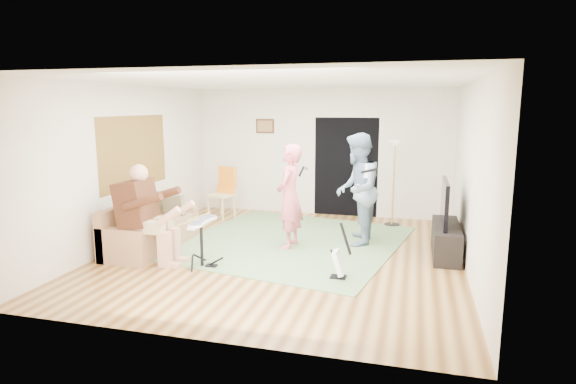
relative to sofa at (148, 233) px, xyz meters
The scene contains 19 objects.
floor 2.31m from the sofa, ahead, with size 6.00×6.00×0.00m, color brown.
walls 2.55m from the sofa, ahead, with size 5.50×6.00×2.70m, color silver, non-canonical shape.
ceiling 3.35m from the sofa, ahead, with size 6.00×6.00×0.00m, color white.
window_blinds 1.44m from the sofa, 135.05° to the left, with size 2.05×2.05×0.00m, color olive.
doorway 4.38m from the sofa, 48.87° to the left, with size 2.10×2.10×0.00m, color black.
picture_frame 3.78m from the sofa, 72.31° to the left, with size 0.42×0.03×0.32m, color #3F2314.
area_rug 2.42m from the sofa, 23.07° to the left, with size 3.58×3.78×0.02m, color #5A7D4C.
sofa is the anchor object (origin of this frame).
drummer 0.84m from the sofa, 56.38° to the right, with size 0.97×0.54×1.49m.
drum_kit 1.44m from the sofa, 26.82° to the right, with size 0.39×0.71×0.73m.
singer 2.45m from the sofa, 15.62° to the left, with size 0.63×0.41×1.73m, color #DF6173.
microphone 2.76m from the sofa, 14.41° to the left, with size 0.06×0.06×0.24m, color black, non-canonical shape.
guitarist 3.58m from the sofa, 18.67° to the left, with size 0.92×0.72×1.90m, color #708AA4.
guitar_held 3.85m from the sofa, 17.68° to the left, with size 0.12×0.60×0.26m, color white, non-canonical shape.
guitar_spare 3.38m from the sofa, 10.69° to the right, with size 0.29×0.26×0.79m.
torchiere_lamp 4.75m from the sofa, 34.04° to the left, with size 0.30×0.30×1.68m.
dining_chair 2.43m from the sofa, 81.87° to the left, with size 0.57×0.59×1.06m.
tv_cabinet 4.86m from the sofa, 10.03° to the left, with size 0.40×1.40×0.50m, color black.
television 4.85m from the sofa, 10.13° to the left, with size 0.06×1.11×0.70m, color black.
Camera 1 is at (1.98, -7.15, 2.35)m, focal length 30.00 mm.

